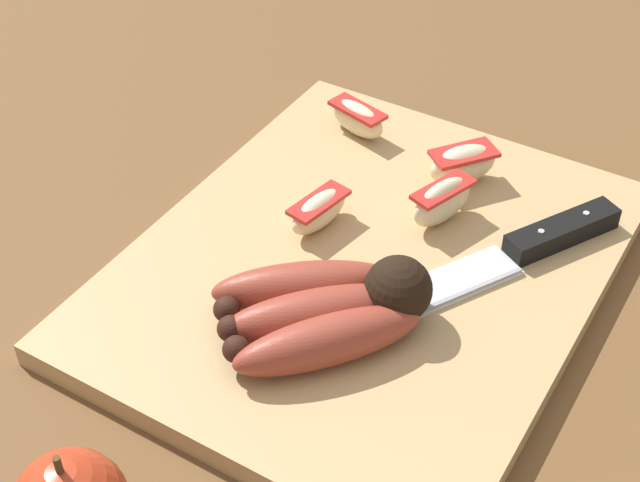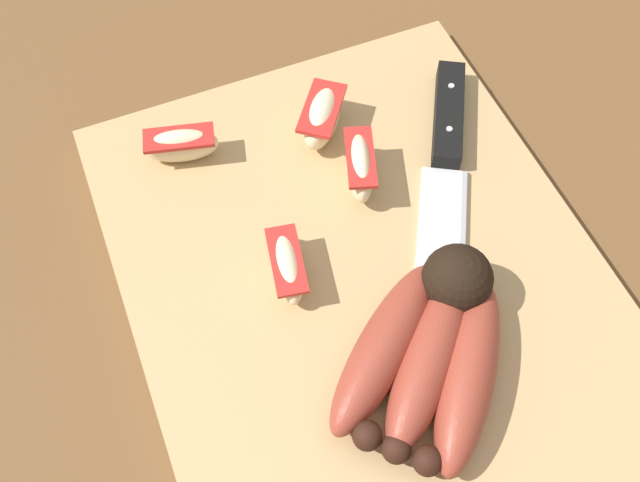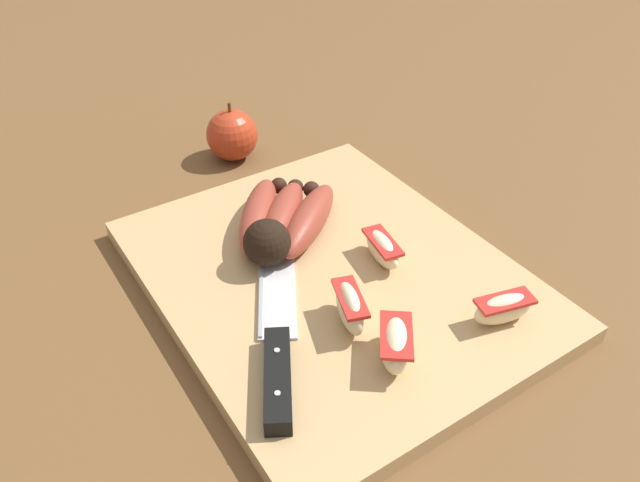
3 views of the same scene
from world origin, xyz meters
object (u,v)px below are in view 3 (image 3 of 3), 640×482
(chefs_knife, at_px, (277,338))
(apple_wedge_far, at_px, (504,308))
(banana_bunch, at_px, (280,221))
(apple_wedge_middle, at_px, (382,248))
(apple_wedge_extra, at_px, (350,307))
(whole_apple, at_px, (232,135))
(apple_wedge_near, at_px, (396,344))

(chefs_knife, xyz_separation_m, apple_wedge_far, (-0.09, -0.19, 0.01))
(banana_bunch, bearing_deg, apple_wedge_middle, -144.87)
(banana_bunch, bearing_deg, apple_wedge_extra, 174.52)
(apple_wedge_extra, distance_m, whole_apple, 0.37)
(apple_wedge_middle, bearing_deg, chefs_knife, 105.39)
(apple_wedge_far, distance_m, whole_apple, 0.44)
(apple_wedge_near, bearing_deg, banana_bunch, -1.89)
(apple_wedge_middle, distance_m, whole_apple, 0.30)
(apple_wedge_extra, bearing_deg, apple_wedge_middle, -55.11)
(apple_wedge_extra, bearing_deg, chefs_knife, 77.27)
(apple_wedge_near, height_order, apple_wedge_middle, apple_wedge_near)
(chefs_knife, distance_m, whole_apple, 0.37)
(chefs_knife, bearing_deg, apple_wedge_extra, -102.73)
(chefs_knife, height_order, apple_wedge_extra, apple_wedge_extra)
(apple_wedge_near, relative_size, apple_wedge_middle, 1.02)
(whole_apple, bearing_deg, banana_bunch, 166.92)
(apple_wedge_near, relative_size, apple_wedge_extra, 1.00)
(banana_bunch, distance_m, apple_wedge_extra, 0.15)
(banana_bunch, height_order, whole_apple, whole_apple)
(chefs_knife, xyz_separation_m, apple_wedge_near, (-0.07, -0.08, 0.01))
(banana_bunch, relative_size, apple_wedge_near, 2.48)
(banana_bunch, xyz_separation_m, apple_wedge_far, (-0.22, -0.10, -0.00))
(apple_wedge_middle, bearing_deg, apple_wedge_near, 147.07)
(chefs_knife, distance_m, apple_wedge_near, 0.10)
(apple_wedge_near, bearing_deg, whole_apple, -7.62)
(apple_wedge_far, xyz_separation_m, apple_wedge_extra, (0.07, 0.12, 0.00))
(apple_wedge_middle, bearing_deg, apple_wedge_extra, 124.89)
(apple_wedge_extra, bearing_deg, apple_wedge_far, -121.98)
(apple_wedge_far, bearing_deg, whole_apple, 7.27)
(apple_wedge_near, xyz_separation_m, apple_wedge_extra, (0.06, 0.01, 0.00))
(apple_wedge_near, distance_m, apple_wedge_middle, 0.13)
(apple_wedge_near, bearing_deg, apple_wedge_far, -99.10)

